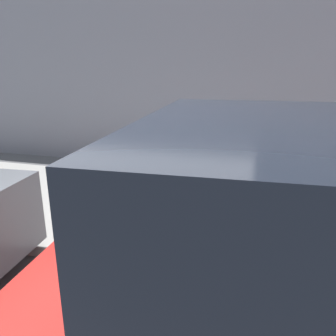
% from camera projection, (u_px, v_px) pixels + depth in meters
% --- Properties ---
extents(ground_plane, '(60.00, 60.00, 0.00)m').
position_uv_depth(ground_plane, '(86.00, 327.00, 2.74)').
color(ground_plane, '#515154').
extents(sidewalk, '(24.00, 2.80, 0.13)m').
position_uv_depth(sidewalk, '(162.00, 213.00, 4.74)').
color(sidewalk, '#9E9B96').
rests_on(sidewalk, ground_plane).
extents(building_facade, '(24.00, 0.30, 5.45)m').
position_uv_depth(building_facade, '(199.00, 33.00, 6.38)').
color(building_facade, gray).
rests_on(building_facade, ground_plane).
extents(parking_meter, '(0.21, 0.14, 1.37)m').
position_uv_depth(parking_meter, '(168.00, 169.00, 3.33)').
color(parking_meter, gray).
rests_on(parking_meter, sidewalk).
extents(fire_hydrant, '(0.25, 0.25, 0.75)m').
position_uv_depth(fire_hydrant, '(5.00, 199.00, 4.09)').
color(fire_hydrant, '#999EA3').
rests_on(fire_hydrant, sidewalk).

